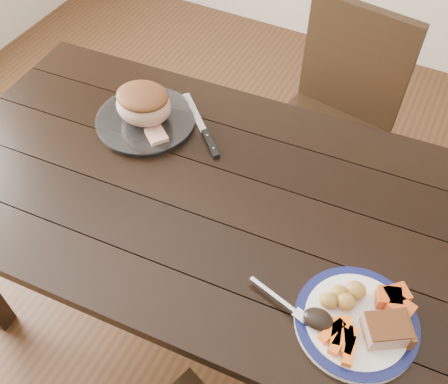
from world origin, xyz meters
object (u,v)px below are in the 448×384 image
at_px(dinner_plate, 356,322).
at_px(roast_joint, 144,105).
at_px(pork_slice, 386,330).
at_px(carving_knife, 206,135).
at_px(serving_platter, 146,121).
at_px(fork, 284,304).
at_px(dining_table, 203,208).
at_px(chair_far, 334,114).

bearing_deg(dinner_plate, roast_joint, 156.06).
xyz_separation_m(dinner_plate, pork_slice, (0.06, -0.01, 0.03)).
bearing_deg(carving_knife, dinner_plate, 10.55).
bearing_deg(serving_platter, pork_slice, -22.66).
bearing_deg(pork_slice, fork, -171.79).
relative_size(dinner_plate, carving_knife, 1.16).
bearing_deg(pork_slice, dining_table, 160.63).
distance_m(serving_platter, roast_joint, 0.07).
xyz_separation_m(dining_table, pork_slice, (0.58, -0.20, 0.13)).
distance_m(dining_table, roast_joint, 0.37).
relative_size(pork_slice, fork, 0.54).
height_order(chair_far, pork_slice, chair_far).
bearing_deg(carving_knife, serving_platter, -127.68).
bearing_deg(dining_table, pork_slice, -19.37).
height_order(serving_platter, fork, fork).
xyz_separation_m(dinner_plate, serving_platter, (-0.81, 0.36, 0.00)).
height_order(fork, roast_joint, roast_joint).
height_order(chair_far, roast_joint, chair_far).
xyz_separation_m(serving_platter, carving_knife, (0.20, 0.03, -0.00)).
bearing_deg(fork, chair_far, 114.46).
xyz_separation_m(chair_far, dinner_plate, (0.34, -0.94, 0.23)).
bearing_deg(dining_table, roast_joint, 151.26).
distance_m(pork_slice, carving_knife, 0.78).
height_order(dinner_plate, carving_knife, dinner_plate).
height_order(pork_slice, fork, pork_slice).
distance_m(dinner_plate, serving_platter, 0.88).
bearing_deg(pork_slice, roast_joint, 157.34).
bearing_deg(carving_knife, chair_far, 106.88).
height_order(dinner_plate, pork_slice, pork_slice).
bearing_deg(dining_table, serving_platter, 151.26).
bearing_deg(dinner_plate, serving_platter, 156.06).
relative_size(pork_slice, carving_knife, 0.39).
relative_size(dining_table, pork_slice, 17.21).
bearing_deg(dinner_plate, dining_table, 158.95).
distance_m(serving_platter, carving_knife, 0.20).
distance_m(dinner_plate, roast_joint, 0.89).
bearing_deg(dining_table, fork, -34.05).
relative_size(dining_table, roast_joint, 9.32).
height_order(pork_slice, roast_joint, roast_joint).
xyz_separation_m(pork_slice, fork, (-0.23, -0.03, -0.02)).
bearing_deg(pork_slice, serving_platter, 157.34).
xyz_separation_m(dinner_plate, carving_knife, (-0.61, 0.39, -0.00)).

